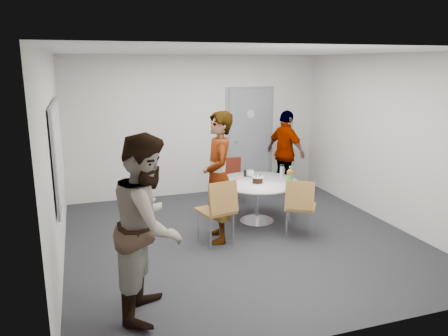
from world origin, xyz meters
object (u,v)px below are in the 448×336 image
object	(u,v)px
person_main	(218,178)
chair_far	(232,175)
person_left	(149,226)
door	(249,139)
person_right	(286,152)
whiteboard	(58,151)
chair_near_right	(300,203)
chair_near_left	(219,206)
table	(259,187)

from	to	relation	value
person_main	chair_far	bearing A→B (deg)	164.10
chair_far	person_left	xyz separation A→B (m)	(-2.06, -3.24, 0.45)
chair_far	person_main	world-z (taller)	person_main
door	person_right	size ratio (longest dim) A/B	1.28
person_main	person_left	xyz separation A→B (m)	(-1.25, -1.57, -0.00)
chair_far	person_left	distance (m)	3.86
whiteboard	person_main	world-z (taller)	whiteboard
chair_near_right	person_right	distance (m)	2.37
door	whiteboard	size ratio (longest dim) A/B	1.12
whiteboard	person_left	distance (m)	1.97
whiteboard	chair_near_right	size ratio (longest dim) A/B	2.09
door	person_right	world-z (taller)	door
door	chair_near_left	bearing A→B (deg)	-119.84
whiteboard	person_right	xyz separation A→B (m)	(4.12, 1.75, -0.62)
table	chair_near_left	size ratio (longest dim) A/B	1.37
person_right	whiteboard	bearing A→B (deg)	95.09
door	chair_near_left	world-z (taller)	door
chair_near_right	person_right	world-z (taller)	person_right
person_left	person_right	distance (m)	4.73
person_left	chair_near_right	bearing A→B (deg)	-42.36
person_main	person_left	bearing A→B (deg)	-28.67
whiteboard	table	xyz separation A→B (m)	(2.97, 0.38, -0.85)
chair_near_left	person_left	xyz separation A→B (m)	(-1.19, -1.37, 0.35)
chair_near_right	chair_far	world-z (taller)	chair_near_right
chair_far	person_main	size ratio (longest dim) A/B	0.44
person_left	person_right	xyz separation A→B (m)	(3.25, 3.44, -0.12)
chair_near_left	person_right	xyz separation A→B (m)	(2.06, 2.07, 0.23)
door	chair_near_right	xyz separation A→B (m)	(-0.28, -2.73, -0.47)
person_main	chair_near_right	bearing A→B (deg)	84.03
person_left	table	bearing A→B (deg)	-25.16
whiteboard	chair_near_right	xyz separation A→B (m)	(3.28, -0.45, -0.90)
whiteboard	chair_near_right	bearing A→B (deg)	-7.78
whiteboard	table	size ratio (longest dim) A/B	1.44
chair_near_left	person_main	bearing A→B (deg)	60.65
whiteboard	person_right	bearing A→B (deg)	22.99
door	chair_far	xyz separation A→B (m)	(-0.63, -0.73, -0.52)
door	person_left	bearing A→B (deg)	-124.05
chair_near_left	whiteboard	bearing A→B (deg)	158.07
door	chair_near_right	size ratio (longest dim) A/B	2.34
chair_near_left	chair_far	distance (m)	2.06
person_left	whiteboard	bearing A→B (deg)	47.65
chair_near_right	chair_far	distance (m)	2.03
whiteboard	chair_near_left	bearing A→B (deg)	-8.85
chair_far	person_right	size ratio (longest dim) A/B	0.50
person_right	chair_near_left	bearing A→B (deg)	117.30
whiteboard	table	bearing A→B (deg)	7.22
whiteboard	chair_near_right	world-z (taller)	whiteboard
whiteboard	table	distance (m)	3.12
person_right	door	bearing A→B (deg)	28.74
person_main	person_right	xyz separation A→B (m)	(2.00, 1.87, -0.12)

